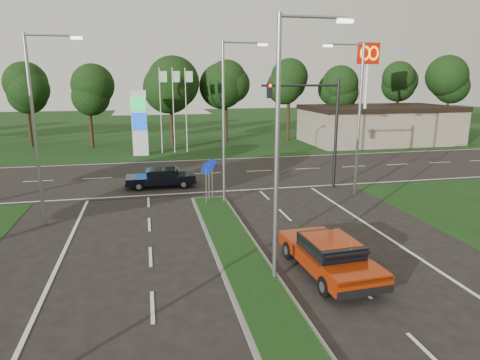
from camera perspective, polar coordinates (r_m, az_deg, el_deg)
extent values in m
cube|color=black|center=(62.93, -9.25, 6.78)|extent=(160.00, 50.00, 0.02)
cube|color=black|center=(32.40, -6.04, 0.79)|extent=(160.00, 12.00, 0.02)
cube|color=slate|center=(13.82, 3.79, -16.83)|extent=(2.00, 26.00, 0.12)
cube|color=gray|center=(50.58, 18.00, 7.02)|extent=(16.00, 9.00, 4.00)
cylinder|color=gray|center=(14.31, 4.93, 3.25)|extent=(0.16, 0.16, 9.00)
cylinder|color=gray|center=(14.59, 9.71, 20.66)|extent=(2.20, 0.10, 0.10)
cube|color=#FFF2CC|center=(15.01, 13.84, 19.88)|extent=(0.50, 0.22, 0.12)
cylinder|color=gray|center=(23.96, -2.20, 7.35)|extent=(0.16, 0.16, 9.00)
cylinder|color=gray|center=(24.12, 0.40, 17.87)|extent=(2.20, 0.10, 0.10)
cube|color=#FFF2CC|center=(24.38, 3.05, 17.56)|extent=(0.50, 0.22, 0.12)
cylinder|color=gray|center=(22.19, -25.68, 5.57)|extent=(0.16, 0.16, 9.00)
cylinder|color=gray|center=(21.90, -23.96, 17.23)|extent=(2.20, 0.10, 0.10)
cube|color=#FFF2CC|center=(21.72, -20.96, 17.26)|extent=(0.50, 0.22, 0.12)
cylinder|color=gray|center=(26.65, 15.58, 7.48)|extent=(0.16, 0.16, 9.00)
cylinder|color=gray|center=(26.10, 13.97, 17.15)|extent=(2.20, 0.10, 0.10)
cube|color=#FFF2CC|center=(25.64, 11.65, 17.11)|extent=(0.50, 0.22, 0.12)
cylinder|color=black|center=(28.32, 12.67, 5.92)|extent=(0.20, 0.20, 7.00)
cylinder|color=black|center=(27.14, 8.10, 12.37)|extent=(5.00, 0.14, 0.14)
cube|color=black|center=(26.52, 3.94, 11.80)|extent=(0.28, 0.28, 0.90)
sphere|color=#FF190C|center=(26.34, 4.06, 12.44)|extent=(0.20, 0.20, 0.20)
cylinder|color=gray|center=(23.90, -4.52, -0.99)|extent=(0.06, 0.06, 2.20)
cylinder|color=#0C26A5|center=(23.67, -4.56, 1.36)|extent=(0.56, 0.04, 0.56)
cylinder|color=gray|center=(24.90, -4.15, -0.39)|extent=(0.06, 0.06, 2.20)
cylinder|color=#0C26A5|center=(24.68, -4.19, 1.86)|extent=(0.56, 0.04, 0.56)
cylinder|color=gray|center=(25.62, -3.71, 0.00)|extent=(0.06, 0.06, 2.20)
cylinder|color=#0C26A5|center=(25.41, -3.75, 2.20)|extent=(0.56, 0.04, 0.56)
cube|color=silver|center=(40.65, -13.25, 7.35)|extent=(1.40, 0.30, 6.00)
cube|color=#0CA53F|center=(40.34, -13.39, 9.86)|extent=(1.30, 0.08, 1.20)
cube|color=#0C3FBF|center=(40.45, -13.27, 7.60)|extent=(1.30, 0.08, 1.60)
cylinder|color=silver|center=(41.58, -10.53, 8.99)|extent=(0.08, 0.08, 8.00)
cube|color=#B2D8B2|center=(41.49, -10.22, 13.42)|extent=(0.70, 0.02, 1.00)
cylinder|color=silver|center=(41.64, -8.86, 9.06)|extent=(0.08, 0.08, 8.00)
cube|color=#B2D8B2|center=(41.56, -8.52, 13.48)|extent=(0.70, 0.02, 1.00)
cylinder|color=silver|center=(41.73, -7.19, 9.12)|extent=(0.08, 0.08, 8.00)
cube|color=#B2D8B2|center=(41.66, -6.83, 13.53)|extent=(0.70, 0.02, 1.00)
cylinder|color=silver|center=(44.93, 16.37, 10.26)|extent=(0.30, 0.30, 10.00)
cube|color=#BF0C07|center=(44.95, 16.75, 15.86)|extent=(2.20, 0.35, 2.00)
torus|color=#FFC600|center=(44.54, 16.36, 15.92)|extent=(1.06, 0.16, 1.06)
torus|color=#FFC600|center=(44.97, 17.41, 15.82)|extent=(1.06, 0.16, 1.06)
cylinder|color=black|center=(47.81, -8.29, 7.44)|extent=(0.36, 0.36, 4.40)
sphere|color=black|center=(47.58, -8.47, 12.60)|extent=(6.00, 6.00, 6.00)
sphere|color=black|center=(47.40, -8.12, 13.82)|extent=(4.80, 4.80, 4.80)
cube|color=#9C2708|center=(16.28, 11.75, -10.01)|extent=(2.32, 5.08, 0.51)
cube|color=black|center=(16.02, 12.00, -8.54)|extent=(1.85, 2.28, 0.47)
cube|color=#9C2708|center=(15.93, 12.04, -7.75)|extent=(1.73, 1.88, 0.05)
cylinder|color=black|center=(17.34, 6.49, -9.29)|extent=(0.27, 0.71, 0.70)
cylinder|color=black|center=(18.09, 12.05, -8.53)|extent=(0.27, 0.71, 0.70)
cylinder|color=black|center=(14.72, 11.28, -13.78)|extent=(0.27, 0.71, 0.70)
cylinder|color=black|center=(15.60, 17.58, -12.54)|extent=(0.27, 0.71, 0.70)
cube|color=black|center=(28.70, -10.53, 0.14)|extent=(4.44, 1.82, 0.45)
cube|color=black|center=(28.61, -10.39, 0.99)|extent=(1.95, 1.55, 0.42)
cube|color=black|center=(28.57, -10.41, 1.41)|extent=(1.60, 1.45, 0.04)
cylinder|color=black|center=(27.96, -13.35, -0.86)|extent=(0.63, 0.20, 0.62)
cylinder|color=black|center=(29.56, -13.31, -0.09)|extent=(0.63, 0.20, 0.62)
cylinder|color=black|center=(28.03, -7.55, -0.58)|extent=(0.63, 0.20, 0.62)
cylinder|color=black|center=(29.63, -7.83, 0.18)|extent=(0.63, 0.20, 0.62)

